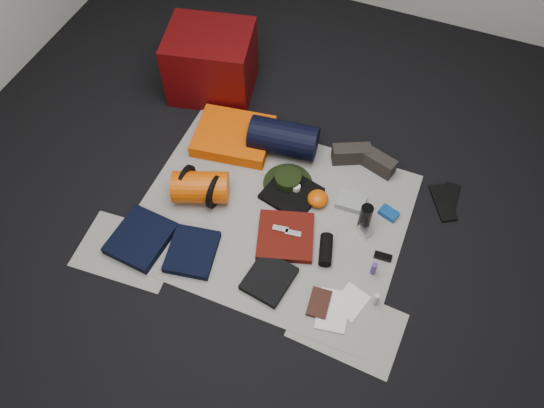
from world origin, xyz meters
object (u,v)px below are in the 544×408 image
at_px(navy_duffel, 283,138).
at_px(stuff_sack, 201,187).
at_px(paperback_book, 319,303).
at_px(water_bottle, 365,217).
at_px(compact_camera, 364,231).
at_px(sleeping_pad, 234,136).
at_px(red_cabinet, 211,63).

bearing_deg(navy_duffel, stuff_sack, -128.81).
xyz_separation_m(navy_duffel, paperback_book, (0.59, -0.96, -0.10)).
distance_m(stuff_sack, navy_duffel, 0.64).
xyz_separation_m(water_bottle, compact_camera, (0.02, -0.05, -0.08)).
height_order(navy_duffel, compact_camera, navy_duffel).
distance_m(navy_duffel, water_bottle, 0.76).
height_order(water_bottle, compact_camera, water_bottle).
height_order(compact_camera, paperback_book, compact_camera).
distance_m(water_bottle, paperback_book, 0.60).
xyz_separation_m(sleeping_pad, paperback_book, (0.93, -0.90, -0.03)).
distance_m(red_cabinet, water_bottle, 1.55).
xyz_separation_m(sleeping_pad, compact_camera, (1.03, -0.36, -0.03)).
xyz_separation_m(red_cabinet, compact_camera, (1.38, -0.78, -0.22)).
xyz_separation_m(stuff_sack, water_bottle, (1.00, 0.18, -0.01)).
bearing_deg(stuff_sack, compact_camera, 7.41).
bearing_deg(sleeping_pad, stuff_sack, -89.39).
bearing_deg(red_cabinet, paperback_book, -58.71).
bearing_deg(paperback_book, stuff_sack, 150.75).
height_order(stuff_sack, paperback_book, stuff_sack).
bearing_deg(paperback_book, red_cabinet, 128.65).
distance_m(stuff_sack, compact_camera, 1.04).
bearing_deg(water_bottle, stuff_sack, -169.72).
distance_m(navy_duffel, paperback_book, 1.13).
bearing_deg(compact_camera, paperback_book, -66.63).
bearing_deg(water_bottle, paperback_book, -97.69).
bearing_deg(navy_duffel, compact_camera, -38.54).
relative_size(water_bottle, compact_camera, 2.13).
bearing_deg(compact_camera, navy_duffel, -177.22).
relative_size(sleeping_pad, water_bottle, 2.67).
bearing_deg(paperback_book, water_bottle, 76.84).
height_order(red_cabinet, stuff_sack, red_cabinet).
height_order(sleeping_pad, paperback_book, sleeping_pad).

